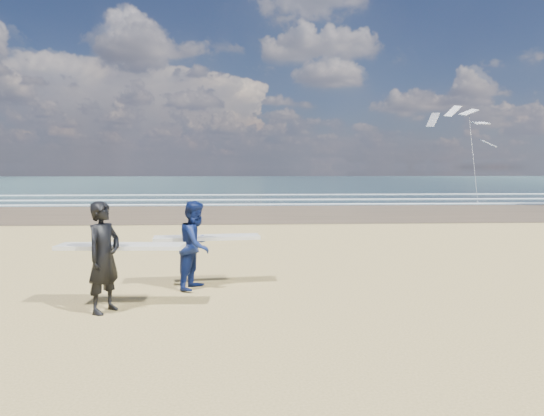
{
  "coord_description": "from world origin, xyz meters",
  "views": [
    {
      "loc": [
        1.7,
        -8.68,
        2.47
      ],
      "look_at": [
        2.46,
        6.0,
        1.23
      ],
      "focal_mm": 32.0,
      "sensor_mm": 36.0,
      "label": 1
    }
  ],
  "objects": [
    {
      "name": "foam_breakers",
      "position": [
        20.0,
        28.1,
        0.05
      ],
      "size": [
        220.0,
        11.7,
        0.05
      ],
      "color": "white",
      "rests_on": "ground"
    },
    {
      "name": "surfer_near",
      "position": [
        -0.7,
        -0.4,
        0.96
      ],
      "size": [
        2.22,
        1.07,
        1.9
      ],
      "color": "black",
      "rests_on": "ground"
    },
    {
      "name": "ocean",
      "position": [
        20.0,
        72.0,
        0.01
      ],
      "size": [
        220.0,
        100.0,
        0.02
      ],
      "primitive_type": "cube",
      "color": "#193038",
      "rests_on": "ground"
    },
    {
      "name": "surfer_far",
      "position": [
        0.68,
        1.13,
        0.9
      ],
      "size": [
        2.25,
        1.26,
        1.79
      ],
      "color": "#0E1B50",
      "rests_on": "ground"
    },
    {
      "name": "kite_1",
      "position": [
        18.12,
        26.1,
        4.24
      ],
      "size": [
        5.56,
        4.71,
        7.7
      ],
      "color": "slate",
      "rests_on": "ground"
    }
  ]
}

